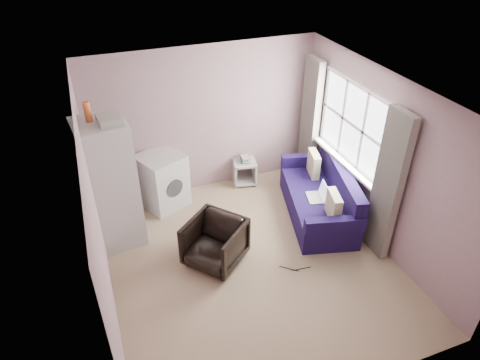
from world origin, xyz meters
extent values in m
cube|color=#998164|center=(0.00, 0.00, -0.01)|extent=(3.80, 4.20, 0.02)
cube|color=silver|center=(0.00, 0.00, 2.51)|extent=(3.80, 4.20, 0.02)
cube|color=gray|center=(0.00, 2.11, 1.25)|extent=(3.80, 0.02, 2.50)
cube|color=gray|center=(0.00, -2.11, 1.25)|extent=(3.80, 0.02, 2.50)
cube|color=gray|center=(-1.91, 0.00, 1.25)|extent=(0.02, 4.20, 2.50)
cube|color=gray|center=(1.91, 0.00, 1.25)|extent=(0.02, 4.20, 2.50)
cube|color=white|center=(1.89, 0.70, 1.50)|extent=(0.01, 1.60, 1.20)
imported|color=black|center=(-0.48, 0.19, 0.37)|extent=(0.99, 0.99, 0.74)
cube|color=#AEAEAE|center=(-1.67, 1.16, 0.97)|extent=(0.74, 0.74, 1.94)
cube|color=#2E2F33|center=(-1.33, 1.20, 0.72)|extent=(0.09, 0.62, 0.02)
cube|color=#2E2F33|center=(-1.36, 1.44, 1.27)|extent=(0.03, 0.04, 0.55)
cube|color=silver|center=(-1.33, 1.17, 1.35)|extent=(0.06, 0.46, 0.66)
cylinder|color=#CA6028|center=(-1.76, 1.20, 2.07)|extent=(0.10, 0.10, 0.27)
cube|color=#98988F|center=(-1.52, 1.06, 1.99)|extent=(0.33, 0.37, 0.10)
cube|color=#AEAEAE|center=(-0.85, 1.81, 0.46)|extent=(0.86, 0.86, 0.92)
cube|color=#2E2F33|center=(-0.84, 1.79, 0.88)|extent=(0.79, 0.78, 0.05)
cylinder|color=#2E2F33|center=(-0.71, 1.51, 0.46)|extent=(0.28, 0.15, 0.30)
cube|color=#A3A29F|center=(0.63, 1.93, 0.42)|extent=(0.47, 0.47, 0.04)
cube|color=#A3A29F|center=(0.63, 1.93, 0.05)|extent=(0.47, 0.47, 0.04)
cube|color=#A3A29F|center=(0.46, 1.97, 0.22)|extent=(0.11, 0.40, 0.44)
cube|color=#A3A29F|center=(0.81, 1.89, 0.22)|extent=(0.11, 0.40, 0.44)
cube|color=navy|center=(0.63, 1.93, 0.45)|extent=(0.17, 0.22, 0.03)
cube|color=tan|center=(0.64, 1.93, 0.48)|extent=(0.15, 0.21, 0.03)
cube|color=navy|center=(0.63, 1.94, 0.50)|extent=(0.18, 0.22, 0.03)
cube|color=tan|center=(0.64, 1.92, 0.53)|extent=(0.15, 0.21, 0.03)
cube|color=#1A0F47|center=(1.38, 0.63, 0.20)|extent=(1.30, 1.99, 0.41)
cube|color=#1A0F47|center=(1.71, 0.54, 0.63)|extent=(0.64, 1.81, 0.45)
cube|color=#1A0F47|center=(1.16, -0.22, 0.51)|extent=(0.87, 0.36, 0.20)
cube|color=#1A0F47|center=(1.61, 1.48, 0.51)|extent=(0.87, 0.36, 0.20)
cube|color=#C3BE93|center=(1.28, 0.05, 0.61)|extent=(0.22, 0.42, 0.41)
cube|color=#C3BE93|center=(1.58, 1.19, 0.61)|extent=(0.22, 0.42, 0.41)
cube|color=#A3A29F|center=(1.28, 0.55, 0.42)|extent=(0.31, 0.38, 0.02)
cube|color=silver|center=(1.40, 0.52, 0.53)|extent=(0.14, 0.34, 0.22)
cube|color=white|center=(1.82, 0.70, 0.87)|extent=(0.14, 1.70, 0.04)
cube|color=white|center=(1.87, 0.70, 0.90)|extent=(0.02, 1.68, 0.05)
cube|color=white|center=(1.87, 0.70, 1.50)|extent=(0.02, 1.68, 0.05)
cube|color=white|center=(1.87, 0.70, 2.10)|extent=(0.02, 1.68, 0.05)
cube|color=white|center=(1.87, -0.10, 1.50)|extent=(0.02, 0.05, 1.20)
cube|color=white|center=(1.87, 0.43, 1.50)|extent=(0.02, 0.05, 1.20)
cube|color=white|center=(1.87, 0.97, 1.50)|extent=(0.02, 0.05, 1.20)
cube|color=white|center=(1.87, 1.50, 1.50)|extent=(0.02, 0.05, 1.20)
cube|color=beige|center=(1.78, -0.38, 1.10)|extent=(0.12, 0.46, 2.18)
cube|color=beige|center=(1.78, 1.78, 1.10)|extent=(0.12, 0.46, 2.18)
cylinder|color=black|center=(0.59, -0.38, 0.01)|extent=(0.28, 0.04, 0.01)
cylinder|color=black|center=(0.43, -0.32, 0.01)|extent=(0.22, 0.19, 0.01)
camera|label=1|loc=(-1.70, -4.09, 4.30)|focal=32.00mm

